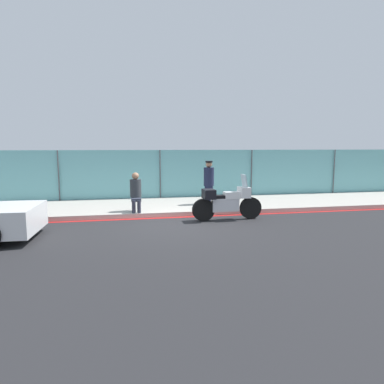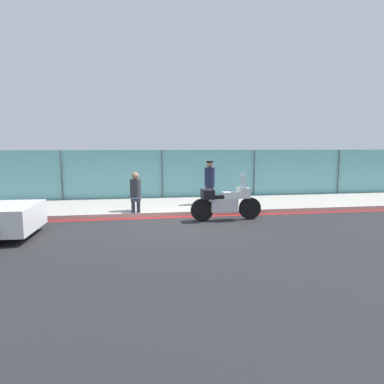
{
  "view_description": "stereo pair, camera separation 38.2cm",
  "coord_description": "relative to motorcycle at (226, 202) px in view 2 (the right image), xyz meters",
  "views": [
    {
      "loc": [
        -1.46,
        -10.09,
        2.38
      ],
      "look_at": [
        0.86,
        1.82,
        0.75
      ],
      "focal_mm": 32.0,
      "sensor_mm": 36.0,
      "label": 1
    },
    {
      "loc": [
        -1.08,
        -10.16,
        2.38
      ],
      "look_at": [
        0.86,
        1.82,
        0.75
      ],
      "focal_mm": 32.0,
      "sensor_mm": 36.0,
      "label": 2
    }
  ],
  "objects": [
    {
      "name": "ground_plane",
      "position": [
        -1.73,
        -0.41,
        -0.6
      ],
      "size": [
        120.0,
        120.0,
        0.0
      ],
      "primitive_type": "plane",
      "color": "#262628"
    },
    {
      "name": "sidewalk",
      "position": [
        -1.73,
        2.49,
        -0.52
      ],
      "size": [
        30.85,
        3.42,
        0.16
      ],
      "color": "#ADA89E",
      "rests_on": "ground_plane"
    },
    {
      "name": "curb_paint_stripe",
      "position": [
        -1.73,
        0.69,
        -0.59
      ],
      "size": [
        30.85,
        0.18,
        0.01
      ],
      "color": "red",
      "rests_on": "ground_plane"
    },
    {
      "name": "storefront_fence",
      "position": [
        -1.73,
        4.29,
        0.51
      ],
      "size": [
        29.31,
        0.17,
        2.22
      ],
      "color": "#6BB2B7",
      "rests_on": "ground_plane"
    },
    {
      "name": "motorcycle",
      "position": [
        0.0,
        0.0,
        0.0
      ],
      "size": [
        2.33,
        0.53,
        1.48
      ],
      "rotation": [
        0.0,
        0.0,
        0.03
      ],
      "color": "black",
      "rests_on": "ground_plane"
    },
    {
      "name": "officer_standing",
      "position": [
        -0.04,
        2.27,
        0.41
      ],
      "size": [
        0.39,
        0.39,
        1.66
      ],
      "color": "#191E38",
      "rests_on": "sidewalk"
    },
    {
      "name": "person_seated_on_curb",
      "position": [
        -2.87,
        1.26,
        0.3
      ],
      "size": [
        0.39,
        0.69,
        1.33
      ],
      "color": "#2D3342",
      "rests_on": "sidewalk"
    }
  ]
}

